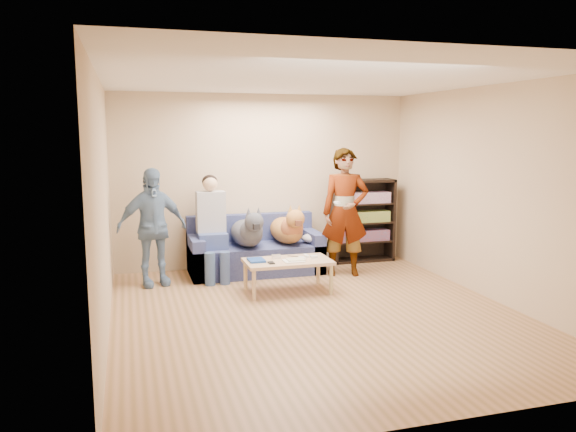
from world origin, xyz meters
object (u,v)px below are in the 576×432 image
object	(u,v)px
sofa	(255,253)
coffee_table	(288,264)
camera_silver	(276,257)
dog_tan	(288,229)
person_seated	(212,223)
person_standing_right	(345,212)
bookshelf	(362,219)
notebook_blue	(256,260)
dog_gray	(248,231)
person_standing_left	(152,227)

from	to	relation	value
sofa	coffee_table	size ratio (longest dim) A/B	1.73
camera_silver	dog_tan	distance (m)	0.99
camera_silver	person_seated	xyz separation A→B (m)	(-0.69, 0.89, 0.33)
person_standing_right	camera_silver	size ratio (longest dim) A/B	16.52
person_standing_right	bookshelf	world-z (taller)	person_standing_right
dog_tan	bookshelf	bearing A→B (deg)	15.77
dog_tan	sofa	bearing A→B (deg)	163.12
dog_tan	bookshelf	size ratio (longest dim) A/B	0.90
sofa	coffee_table	bearing A→B (deg)	-81.22
notebook_blue	dog_gray	distance (m)	0.91
sofa	coffee_table	distance (m)	1.16
person_standing_left	coffee_table	xyz separation A→B (m)	(1.64, -0.82, -0.42)
dog_tan	notebook_blue	bearing A→B (deg)	-126.16
notebook_blue	dog_gray	size ratio (longest dim) A/B	0.21
person_standing_right	dog_tan	bearing A→B (deg)	167.07
person_standing_right	person_seated	world-z (taller)	person_standing_right
person_standing_right	coffee_table	world-z (taller)	person_standing_right
bookshelf	notebook_blue	bearing A→B (deg)	-146.81
person_seated	bookshelf	world-z (taller)	person_seated
person_standing_left	dog_tan	size ratio (longest dim) A/B	1.34
person_standing_right	dog_gray	size ratio (longest dim) A/B	1.45
notebook_blue	dog_gray	world-z (taller)	dog_gray
person_seated	bookshelf	bearing A→B (deg)	8.41
sofa	dog_gray	bearing A→B (deg)	-123.72
camera_silver	sofa	bearing A→B (deg)	93.14
camera_silver	dog_tan	world-z (taller)	dog_tan
person_standing_right	bookshelf	distance (m)	0.98
coffee_table	notebook_blue	bearing A→B (deg)	172.87
person_standing_left	person_seated	distance (m)	0.85
dog_gray	coffee_table	xyz separation A→B (m)	(0.32, -0.93, -0.27)
person_seated	dog_gray	xyz separation A→B (m)	(0.50, -0.08, -0.13)
person_standing_right	person_seated	distance (m)	1.89
person_standing_left	camera_silver	distance (m)	1.71
person_standing_left	dog_tan	xyz separation A→B (m)	(1.93, 0.18, -0.14)
notebook_blue	sofa	bearing A→B (deg)	78.39
notebook_blue	person_seated	distance (m)	1.10
camera_silver	sofa	distance (m)	1.03
dog_gray	dog_tan	world-z (taller)	dog_tan
coffee_table	bookshelf	world-z (taller)	bookshelf
person_standing_right	dog_tan	distance (m)	0.87
camera_silver	notebook_blue	bearing A→B (deg)	-165.96
sofa	dog_gray	distance (m)	0.44
bookshelf	person_standing_right	bearing A→B (deg)	-128.48
person_standing_left	sofa	world-z (taller)	person_standing_left
person_seated	dog_gray	world-z (taller)	person_seated
bookshelf	camera_silver	bearing A→B (deg)	-144.29
notebook_blue	camera_silver	world-z (taller)	camera_silver
person_standing_right	camera_silver	distance (m)	1.34
coffee_table	person_standing_left	bearing A→B (deg)	153.50
notebook_blue	sofa	world-z (taller)	sofa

